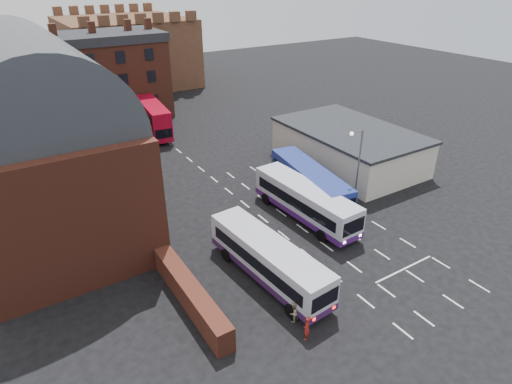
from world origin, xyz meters
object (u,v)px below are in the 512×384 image
bus_white_outbound (269,258)px  bus_white_inbound (305,200)px  street_lamp (357,162)px  bus_red_double (153,118)px  bus_blue (310,181)px  pedestrian_red (307,328)px  pedestrian_beige (294,312)px

bus_white_outbound → bus_white_inbound: (7.52, 5.36, 0.05)m
bus_white_inbound → street_lamp: bearing=168.1°
bus_white_inbound → street_lamp: size_ratio=1.52×
bus_white_outbound → bus_white_inbound: bus_white_inbound is taller
street_lamp → bus_red_double: bearing=106.4°
bus_blue → bus_red_double: size_ratio=1.10×
bus_white_outbound → street_lamp: (12.57, 4.54, 2.83)m
pedestrian_red → pedestrian_beige: 1.62m
bus_blue → street_lamp: 5.11m
bus_red_double → bus_white_inbound: bearing=103.8°
bus_white_inbound → pedestrian_beige: bus_white_inbound is taller
bus_red_double → pedestrian_beige: 38.65m
bus_red_double → street_lamp: (8.60, -29.32, 2.39)m
street_lamp → bus_white_outbound: bearing=-160.1°
bus_white_inbound → bus_white_outbound: bearing=32.7°
pedestrian_red → bus_red_double: bearing=-136.1°
bus_white_outbound → bus_red_double: size_ratio=1.06×
bus_blue → pedestrian_red: 18.28m
bus_white_outbound → bus_blue: size_ratio=0.96×
bus_white_inbound → street_lamp: street_lamp is taller
bus_white_outbound → bus_red_double: (3.97, 33.87, 0.44)m
bus_white_inbound → bus_blue: 3.90m
bus_blue → pedestrian_beige: (-11.27, -12.58, -1.15)m
pedestrian_red → pedestrian_beige: (0.22, 1.60, -0.11)m
bus_blue → pedestrian_beige: 16.93m
pedestrian_beige → bus_white_outbound: bearing=-124.3°
bus_blue → bus_white_inbound: bearing=54.5°
bus_blue → pedestrian_beige: size_ratio=8.15×
bus_white_outbound → bus_blue: (10.24, 8.15, 0.06)m
bus_white_inbound → bus_blue: size_ratio=0.98×
bus_white_outbound → bus_blue: bus_blue is taller
bus_white_outbound → pedestrian_beige: 4.68m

